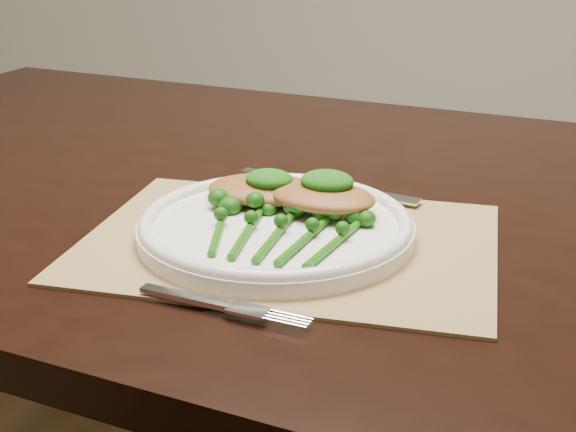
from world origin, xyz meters
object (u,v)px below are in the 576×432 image
(broccolini_bundle, at_px, (275,236))
(chicken_fillet_left, at_px, (264,189))
(dinner_plate, at_px, (276,226))
(placemat, at_px, (289,242))

(broccolini_bundle, bearing_deg, chicken_fillet_left, 115.01)
(dinner_plate, bearing_deg, broccolini_bundle, -70.75)
(dinner_plate, height_order, chicken_fillet_left, chicken_fillet_left)
(dinner_plate, relative_size, broccolini_bundle, 1.76)
(chicken_fillet_left, relative_size, broccolini_bundle, 0.78)
(placemat, xyz_separation_m, broccolini_bundle, (-0.00, -0.04, 0.02))
(placemat, distance_m, chicken_fillet_left, 0.08)
(placemat, distance_m, dinner_plate, 0.02)
(placemat, relative_size, broccolini_bundle, 2.57)
(placemat, bearing_deg, chicken_fillet_left, 124.11)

